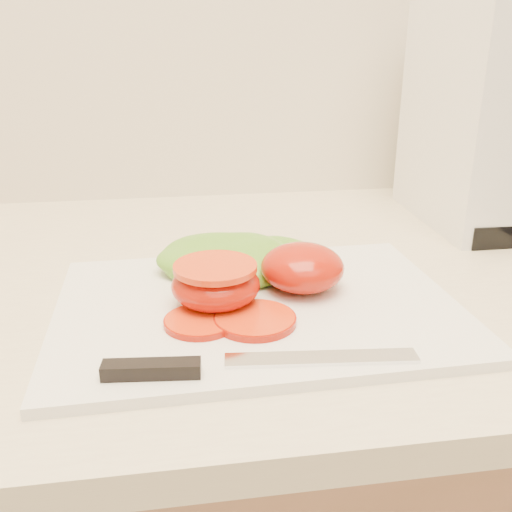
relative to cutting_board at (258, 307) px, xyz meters
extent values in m
cube|color=beige|center=(0.20, 0.12, -0.02)|extent=(3.92, 0.65, 0.03)
cube|color=white|center=(0.00, 0.00, 0.00)|extent=(0.39, 0.29, 0.01)
ellipsoid|color=#B51101|center=(0.05, 0.03, 0.03)|extent=(0.09, 0.09, 0.05)
ellipsoid|color=#B51101|center=(-0.04, 0.00, 0.03)|extent=(0.09, 0.09, 0.04)
cylinder|color=red|center=(-0.04, 0.00, 0.04)|extent=(0.08, 0.08, 0.01)
cylinder|color=#DB471B|center=(-0.01, -0.04, 0.01)|extent=(0.07, 0.07, 0.01)
cylinder|color=#DB471B|center=(-0.06, -0.04, 0.01)|extent=(0.06, 0.06, 0.01)
ellipsoid|color=#70B02E|center=(-0.02, 0.08, 0.02)|extent=(0.18, 0.13, 0.03)
ellipsoid|color=#70B02E|center=(0.03, 0.09, 0.02)|extent=(0.13, 0.10, 0.02)
cube|color=silver|center=(0.03, -0.11, 0.01)|extent=(0.16, 0.04, 0.00)
cube|color=black|center=(-0.10, -0.11, 0.01)|extent=(0.08, 0.02, 0.01)
cube|color=white|center=(0.38, 0.25, 0.15)|extent=(0.21, 0.26, 0.30)
camera|label=1|loc=(-0.08, -0.50, 0.25)|focal=40.00mm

